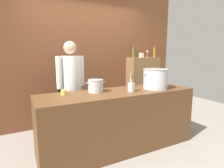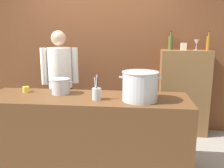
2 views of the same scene
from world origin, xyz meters
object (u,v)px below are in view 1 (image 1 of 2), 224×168
Objects in this scene: wine_bottle_olive at (133,53)px; spice_tin_cream at (141,55)px; wine_glass_wide at (147,52)px; wine_bottle_amber at (154,53)px; stockpot_large at (155,79)px; stockpot_small at (96,86)px; chef at (71,83)px; utensil_crock at (131,87)px; butter_jar at (64,93)px.

wine_bottle_olive is 0.21m from spice_tin_cream.
wine_bottle_amber is at bearing -24.79° from wine_glass_wide.
stockpot_large is 0.97m from stockpot_small.
wine_bottle_amber is at bearing -8.96° from wine_bottle_olive.
chef is at bearing -167.98° from wine_bottle_amber.
stockpot_large is at bearing 126.96° from chef.
utensil_crock is at bearing -135.00° from wine_glass_wide.
utensil_crock is 2.03m from wine_bottle_amber.
wine_bottle_olive is (0.48, 1.34, 0.42)m from stockpot_large.
wine_bottle_olive is (0.95, 1.36, 0.51)m from utensil_crock.
utensil_crock is at bearing -124.98° from wine_bottle_olive.
wine_bottle_olive is at bearing 70.40° from stockpot_large.
wine_bottle_amber is (1.98, 1.06, 0.48)m from stockpot_small.
spice_tin_cream is at bearing -12.24° from wine_bottle_olive.
chef is 5.68× the size of wine_bottle_olive.
utensil_crock is 1.97m from wine_glass_wide.
stockpot_small is 2.65× the size of spice_tin_cream.
wine_bottle_olive is at bearing 30.73° from butter_jar.
stockpot_large is 1.48m from wine_bottle_olive.
spice_tin_cream is at bearing 62.60° from stockpot_large.
stockpot_large is 4.17× the size of spice_tin_cream.
wine_bottle_olive is (1.63, 0.55, 0.51)m from chef.
stockpot_large is 0.48m from utensil_crock.
spice_tin_cream is (1.14, 1.32, 0.45)m from utensil_crock.
wine_bottle_olive reaches higher than stockpot_large.
wine_bottle_amber is 1.78× the size of wine_glass_wide.
spice_tin_cream is (1.83, 0.51, 0.45)m from chef.
wine_bottle_amber is 1.00× the size of wine_bottle_olive.
stockpot_large is at bearing -11.37° from stockpot_small.
stockpot_small is 2.30m from wine_bottle_amber.
stockpot_small is at bearing 156.12° from utensil_crock.
wine_bottle_olive reaches higher than stockpot_small.
chef is at bearing -164.43° from spice_tin_cream.
chef is 1.80m from wine_bottle_olive.
stockpot_large reaches higher than butter_jar.
butter_jar is 2.26m from wine_bottle_olive.
butter_jar is at bearing 177.06° from stockpot_small.
utensil_crock is 0.95× the size of wine_bottle_olive.
chef reaches higher than stockpot_large.
stockpot_large is at bearing -123.32° from wine_glass_wide.
utensil_crock is at bearing -23.88° from stockpot_small.
butter_jar is 0.28× the size of wine_bottle_amber.
stockpot_small is 3.57× the size of butter_jar.
spice_tin_cream is (2.08, 1.08, 0.48)m from butter_jar.
butter_jar is 2.70m from wine_bottle_amber.
butter_jar is (-0.94, 0.24, -0.03)m from utensil_crock.
stockpot_small is at bearing 168.63° from stockpot_large.
utensil_crock is at bearing -139.71° from wine_bottle_amber.
chef is at bearing 108.80° from stockpot_small.
chef is at bearing 65.90° from butter_jar.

